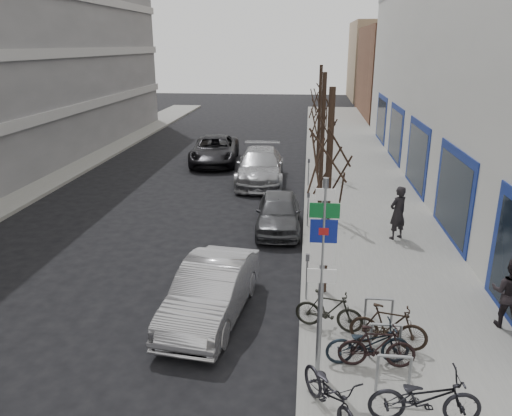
% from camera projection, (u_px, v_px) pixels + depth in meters
% --- Properties ---
extents(ground, '(120.00, 120.00, 0.00)m').
position_uv_depth(ground, '(201.00, 370.00, 10.38)').
color(ground, black).
rests_on(ground, ground).
extents(sidewalk_east, '(5.00, 70.00, 0.15)m').
position_uv_depth(sidewalk_east, '(368.00, 217.00, 19.36)').
color(sidewalk_east, slate).
rests_on(sidewalk_east, ground).
extents(brick_building_far, '(12.00, 14.00, 8.00)m').
position_uv_depth(brick_building_far, '(430.00, 72.00, 45.64)').
color(brick_building_far, brown).
rests_on(brick_building_far, ground).
extents(tan_building_far, '(13.00, 12.00, 9.00)m').
position_uv_depth(tan_building_far, '(406.00, 61.00, 59.60)').
color(tan_building_far, '#937A5B').
rests_on(tan_building_far, ground).
extents(highway_sign_pole, '(0.55, 0.10, 4.20)m').
position_uv_depth(highway_sign_pole, '(322.00, 268.00, 9.37)').
color(highway_sign_pole, gray).
rests_on(highway_sign_pole, ground).
extents(bike_rack, '(0.66, 2.26, 0.83)m').
position_uv_depth(bike_rack, '(385.00, 337.00, 10.37)').
color(bike_rack, gray).
rests_on(bike_rack, sidewalk_east).
extents(tree_near, '(1.80, 1.80, 5.50)m').
position_uv_depth(tree_near, '(330.00, 145.00, 12.15)').
color(tree_near, black).
rests_on(tree_near, ground).
extents(tree_mid, '(1.80, 1.80, 5.50)m').
position_uv_depth(tree_mid, '(323.00, 111.00, 18.29)').
color(tree_mid, black).
rests_on(tree_mid, ground).
extents(tree_far, '(1.80, 1.80, 5.50)m').
position_uv_depth(tree_far, '(320.00, 94.00, 24.43)').
color(tree_far, black).
rests_on(tree_far, ground).
extents(meter_front, '(0.10, 0.08, 1.27)m').
position_uv_depth(meter_front, '(307.00, 272.00, 12.72)').
color(meter_front, gray).
rests_on(meter_front, sidewalk_east).
extents(meter_mid, '(0.10, 0.08, 1.27)m').
position_uv_depth(meter_mid, '(308.00, 206.00, 17.91)').
color(meter_mid, gray).
rests_on(meter_mid, sidewalk_east).
extents(meter_back, '(0.10, 0.08, 1.27)m').
position_uv_depth(meter_back, '(309.00, 170.00, 23.11)').
color(meter_back, gray).
rests_on(meter_back, sidewalk_east).
extents(bike_near_left, '(1.34, 1.87, 1.11)m').
position_uv_depth(bike_near_left, '(330.00, 390.00, 8.72)').
color(bike_near_left, black).
rests_on(bike_near_left, sidewalk_east).
extents(bike_near_right, '(1.59, 0.50, 0.96)m').
position_uv_depth(bike_near_right, '(377.00, 346.00, 10.10)').
color(bike_near_right, black).
rests_on(bike_near_right, sidewalk_east).
extents(bike_mid_curb, '(1.81, 0.77, 1.07)m').
position_uv_depth(bike_mid_curb, '(368.00, 340.00, 10.21)').
color(bike_mid_curb, black).
rests_on(bike_mid_curb, sidewalk_east).
extents(bike_mid_inner, '(1.68, 0.86, 0.98)m').
position_uv_depth(bike_mid_inner, '(329.00, 310.00, 11.46)').
color(bike_mid_inner, black).
rests_on(bike_mid_inner, sidewalk_east).
extents(bike_far_curb, '(1.96, 0.65, 1.18)m').
position_uv_depth(bike_far_curb, '(425.00, 394.00, 8.57)').
color(bike_far_curb, black).
rests_on(bike_far_curb, sidewalk_east).
extents(bike_far_inner, '(1.76, 0.86, 1.02)m').
position_uv_depth(bike_far_inner, '(389.00, 326.00, 10.77)').
color(bike_far_inner, black).
rests_on(bike_far_inner, sidewalk_east).
extents(parked_car_front, '(2.00, 4.44, 1.41)m').
position_uv_depth(parked_car_front, '(211.00, 291.00, 12.19)').
color(parked_car_front, '#B0AFB5').
rests_on(parked_car_front, ground).
extents(parked_car_mid, '(1.71, 3.95, 1.33)m').
position_uv_depth(parked_car_mid, '(278.00, 212.00, 18.05)').
color(parked_car_mid, '#444549').
rests_on(parked_car_mid, ground).
extents(parked_car_back, '(2.50, 5.61, 1.60)m').
position_uv_depth(parked_car_back, '(260.00, 166.00, 24.26)').
color(parked_car_back, '#96979B').
rests_on(parked_car_back, ground).
extents(lane_car, '(2.93, 5.60, 1.50)m').
position_uv_depth(lane_car, '(215.00, 150.00, 28.18)').
color(lane_car, black).
rests_on(lane_car, ground).
extents(pedestrian_near, '(0.80, 0.74, 1.84)m').
position_uv_depth(pedestrian_near, '(398.00, 213.00, 16.72)').
color(pedestrian_near, black).
rests_on(pedestrian_near, sidewalk_east).
extents(pedestrian_far, '(0.77, 0.70, 1.73)m').
position_uv_depth(pedestrian_far, '(510.00, 293.00, 11.47)').
color(pedestrian_far, black).
rests_on(pedestrian_far, sidewalk_east).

